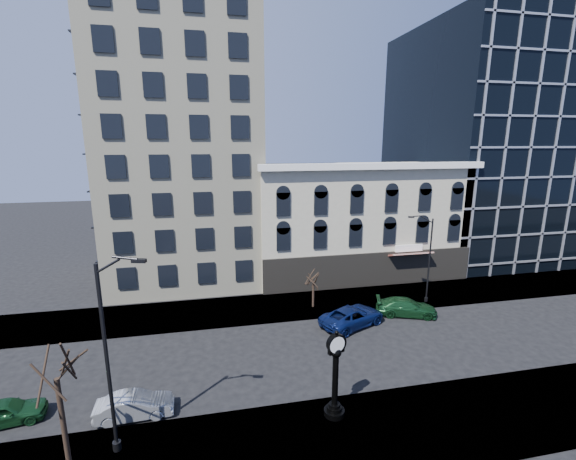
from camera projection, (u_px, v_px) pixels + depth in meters
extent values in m
plane|color=black|center=(271.00, 357.00, 26.43)|extent=(160.00, 160.00, 0.00)
cube|color=gray|center=(257.00, 308.00, 34.04)|extent=(160.00, 6.00, 0.12)
cube|color=gray|center=(298.00, 444.00, 18.79)|extent=(160.00, 6.00, 0.12)
cube|color=beige|center=(181.00, 96.00, 39.07)|extent=(15.00, 15.00, 38.00)
cube|color=#BDB69B|center=(354.00, 220.00, 42.73)|extent=(22.00, 10.00, 12.00)
cube|color=white|center=(377.00, 166.00, 36.38)|extent=(22.60, 0.80, 0.60)
cube|color=black|center=(371.00, 270.00, 38.86)|extent=(22.00, 0.30, 3.60)
cube|color=maroon|center=(411.00, 254.00, 38.78)|extent=(4.50, 1.18, 0.55)
cube|color=black|center=(488.00, 145.00, 49.69)|extent=(20.00, 20.00, 28.00)
cylinder|color=black|center=(334.00, 412.00, 20.71)|extent=(1.12, 1.12, 0.31)
cylinder|color=black|center=(334.00, 408.00, 20.65)|extent=(0.81, 0.81, 0.20)
cylinder|color=black|center=(334.00, 405.00, 20.61)|extent=(0.61, 0.61, 0.16)
cylinder|color=black|center=(335.00, 379.00, 20.26)|extent=(0.33, 0.33, 2.95)
sphere|color=black|center=(336.00, 352.00, 19.90)|extent=(0.57, 0.57, 0.57)
cube|color=black|center=(336.00, 351.00, 19.88)|extent=(0.94, 0.47, 0.25)
cylinder|color=black|center=(336.00, 343.00, 19.79)|extent=(1.11, 0.61, 1.06)
cylinder|color=white|center=(337.00, 345.00, 19.63)|extent=(0.87, 0.27, 0.90)
cylinder|color=white|center=(335.00, 342.00, 19.96)|extent=(0.87, 0.27, 0.90)
sphere|color=black|center=(337.00, 333.00, 19.65)|extent=(0.20, 0.20, 0.20)
cylinder|color=black|center=(107.00, 362.00, 17.34)|extent=(0.17, 0.17, 9.32)
cylinder|color=black|center=(117.00, 446.00, 18.34)|extent=(0.39, 0.39, 0.43)
cube|color=black|center=(143.00, 261.00, 16.13)|extent=(0.64, 0.39, 0.15)
cylinder|color=black|center=(429.00, 261.00, 34.53)|extent=(0.14, 0.14, 7.76)
cylinder|color=black|center=(426.00, 299.00, 35.37)|extent=(0.32, 0.32, 0.36)
cube|color=black|center=(413.00, 217.00, 33.69)|extent=(0.53, 0.31, 0.13)
cylinder|color=#312318|center=(63.00, 422.00, 17.12)|extent=(0.24, 0.24, 4.35)
cylinder|color=#312318|center=(313.00, 294.00, 34.03)|extent=(0.20, 0.20, 2.36)
imported|color=#143F1E|center=(5.00, 412.00, 20.13)|extent=(4.09, 2.17, 1.32)
imported|color=#A5A8AD|center=(135.00, 406.00, 20.62)|extent=(4.07, 1.55, 1.32)
imported|color=#0C194C|center=(352.00, 316.00, 30.86)|extent=(6.17, 4.65, 1.56)
imported|color=#143F1E|center=(406.00, 307.00, 32.73)|extent=(5.43, 3.61, 1.46)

